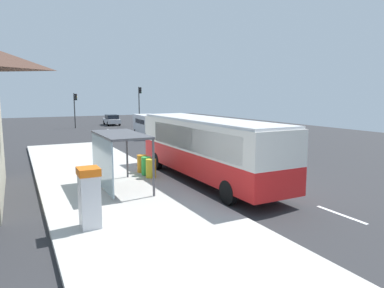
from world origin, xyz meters
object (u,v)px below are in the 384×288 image
ticket_machine (90,197)px  recycling_bin_orange (142,164)px  sedan_near (112,120)px  white_van (149,124)px  recycling_bin_yellow (151,168)px  bus_shelter (114,147)px  recycling_bin_green (146,166)px  traffic_light_near_side (140,100)px  traffic_light_far_side (75,105)px  bus (206,146)px

ticket_machine → recycling_bin_orange: bearing=59.2°
sedan_near → white_van: bearing=-90.3°
recycling_bin_yellow → bus_shelter: 2.93m
recycling_bin_orange → recycling_bin_green: bearing=-90.0°
ticket_machine → traffic_light_near_side: size_ratio=0.35×
white_van → recycling_bin_orange: (-6.40, -16.37, -0.69)m
ticket_machine → recycling_bin_orange: 7.99m
sedan_near → recycling_bin_yellow: bearing=-100.9°
white_van → traffic_light_near_side: bearing=75.5°
traffic_light_near_side → sedan_near: bearing=133.7°
recycling_bin_yellow → traffic_light_far_side: 31.41m
bus → recycling_bin_green: bearing=140.6°
white_van → bus: bearing=-101.6°
ticket_machine → sedan_near: bearing=74.9°
recycling_bin_green → recycling_bin_yellow: bearing=-90.0°
bus → recycling_bin_green: (-2.49, 2.04, -1.19)m
traffic_light_far_side → recycling_bin_orange: bearing=-92.1°
traffic_light_far_side → recycling_bin_green: bearing=-92.1°
bus → ticket_machine: size_ratio=5.69×
traffic_light_near_side → traffic_light_far_side: bearing=174.7°
recycling_bin_yellow → recycling_bin_orange: (0.00, 1.40, 0.00)m
recycling_bin_yellow → white_van: bearing=70.2°
bus → recycling_bin_green: 3.43m
ticket_machine → recycling_bin_green: ticket_machine is taller
white_van → recycling_bin_green: size_ratio=5.54×
traffic_light_far_side → bus_shelter: 32.76m
ticket_machine → recycling_bin_orange: ticket_machine is taller
bus_shelter → recycling_bin_yellow: bearing=30.0°
ticket_machine → traffic_light_far_side: bearing=82.0°
recycling_bin_orange → recycling_bin_yellow: bearing=-90.0°
recycling_bin_yellow → traffic_light_near_side: traffic_light_near_side is taller
bus → recycling_bin_yellow: size_ratio=11.62×
bus → traffic_light_near_side: bearing=77.2°
recycling_bin_yellow → recycling_bin_green: same height
sedan_near → traffic_light_near_side: (3.20, -3.34, 2.83)m
sedan_near → recycling_bin_yellow: 34.46m
recycling_bin_green → bus_shelter: bearing=-138.2°
traffic_light_far_side → bus_shelter: traffic_light_far_side is taller
recycling_bin_yellow → traffic_light_near_side: (9.69, 30.50, 2.97)m
sedan_near → ticket_machine: bearing=-105.1°
traffic_light_near_side → traffic_light_far_side: size_ratio=1.20×
bus → sedan_near: bearing=83.5°
recycling_bin_yellow → recycling_bin_green: 0.70m
recycling_bin_green → traffic_light_far_side: size_ratio=0.21×
ticket_machine → recycling_bin_yellow: (4.09, 5.45, -0.52)m
recycling_bin_green → bus_shelter: (-2.21, -1.98, 1.44)m
sedan_near → traffic_light_far_side: 6.38m
bus → recycling_bin_green: size_ratio=11.62×
traffic_light_near_side → ticket_machine: bearing=-111.0°
recycling_bin_green → traffic_light_near_side: size_ratio=0.17×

